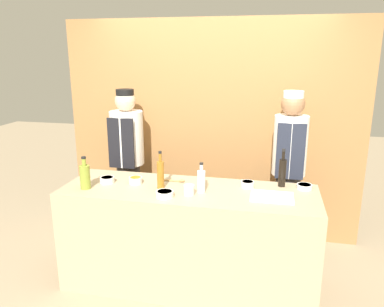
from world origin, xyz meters
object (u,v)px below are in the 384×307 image
at_px(bottle_soy, 282,172).
at_px(cup_cream, 189,190).
at_px(wooden_spoon, 175,181).
at_px(cutting_board, 272,197).
at_px(bottle_clear, 201,181).
at_px(bottle_amber, 161,174).
at_px(sauce_bowl_brown, 107,180).
at_px(sauce_bowl_red, 304,186).
at_px(sauce_bowl_orange, 136,180).
at_px(sauce_bowl_green, 165,194).
at_px(bottle_oil, 85,176).
at_px(chef_right, 289,168).
at_px(chef_left, 128,160).
at_px(sauce_bowl_white, 248,184).

bearing_deg(bottle_soy, cup_cream, -153.22).
bearing_deg(wooden_spoon, cutting_board, -13.85).
height_order(bottle_soy, bottle_clear, bottle_soy).
relative_size(cutting_board, bottle_amber, 1.03).
height_order(sauce_bowl_brown, sauce_bowl_red, sauce_bowl_brown).
bearing_deg(sauce_bowl_orange, bottle_clear, -7.72).
bearing_deg(sauce_bowl_green, sauce_bowl_orange, 143.45).
relative_size(sauce_bowl_orange, bottle_soy, 0.35).
height_order(sauce_bowl_green, bottle_clear, bottle_clear).
bearing_deg(bottle_oil, chef_right, 28.24).
bearing_deg(sauce_bowl_red, chef_left, 163.75).
relative_size(sauce_bowl_brown, chef_right, 0.08).
bearing_deg(sauce_bowl_orange, sauce_bowl_red, 7.06).
bearing_deg(chef_left, bottle_soy, -17.22).
bearing_deg(sauce_bowl_red, wooden_spoon, -176.97).
bearing_deg(wooden_spoon, sauce_bowl_white, -0.02).
xyz_separation_m(bottle_oil, cup_cream, (0.90, 0.04, -0.07)).
bearing_deg(cup_cream, bottle_amber, 159.33).
xyz_separation_m(sauce_bowl_red, bottle_oil, (-1.84, -0.39, 0.09)).
xyz_separation_m(bottle_soy, cup_cream, (-0.75, -0.38, -0.09)).
bearing_deg(sauce_bowl_brown, sauce_bowl_green, -20.22).
bearing_deg(sauce_bowl_orange, cup_cream, -17.81).
xyz_separation_m(sauce_bowl_orange, sauce_bowl_red, (1.46, 0.18, -0.01)).
xyz_separation_m(sauce_bowl_orange, cup_cream, (0.53, -0.17, 0.01)).
bearing_deg(sauce_bowl_white, sauce_bowl_brown, -172.84).
xyz_separation_m(bottle_amber, chef_right, (1.09, 0.78, -0.11)).
distance_m(sauce_bowl_orange, sauce_bowl_brown, 0.26).
relative_size(sauce_bowl_red, chef_left, 0.08).
height_order(chef_left, chef_right, chef_right).
height_order(sauce_bowl_brown, bottle_clear, bottle_clear).
bearing_deg(bottle_oil, cup_cream, 2.70).
relative_size(chef_left, chef_right, 0.99).
bearing_deg(sauce_bowl_red, bottle_clear, -162.75).
xyz_separation_m(sauce_bowl_orange, bottle_soy, (1.27, 0.21, 0.10)).
height_order(sauce_bowl_red, chef_left, chef_left).
xyz_separation_m(sauce_bowl_brown, bottle_clear, (0.87, -0.05, 0.07)).
height_order(sauce_bowl_white, sauce_bowl_red, sauce_bowl_white).
xyz_separation_m(bottle_clear, wooden_spoon, (-0.28, 0.20, -0.09)).
relative_size(sauce_bowl_orange, bottle_amber, 0.36).
height_order(sauce_bowl_orange, wooden_spoon, sauce_bowl_orange).
xyz_separation_m(sauce_bowl_white, bottle_clear, (-0.37, -0.20, 0.07)).
bearing_deg(cutting_board, bottle_oil, -175.58).
distance_m(sauce_bowl_brown, chef_left, 0.75).
height_order(sauce_bowl_red, bottle_soy, bottle_soy).
bearing_deg(chef_right, sauce_bowl_white, -121.63).
relative_size(sauce_bowl_red, sauce_bowl_green, 0.92).
bearing_deg(cutting_board, wooden_spoon, 166.15).
height_order(sauce_bowl_orange, bottle_soy, bottle_soy).
bearing_deg(chef_right, bottle_clear, -132.72).
xyz_separation_m(bottle_clear, chef_right, (0.73, 0.80, -0.08)).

